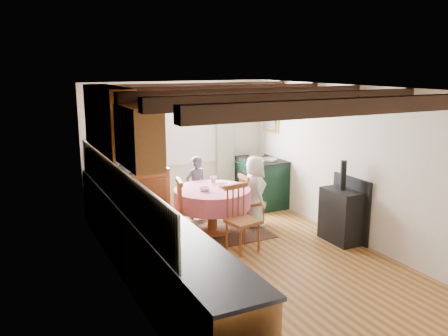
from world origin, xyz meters
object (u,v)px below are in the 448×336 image
chair_right (252,200)px  aga_range (262,182)px  dining_table (212,211)px  chair_left (169,212)px  cast_iron_stove (342,202)px  chair_near (243,219)px  child_far (196,187)px  child_right (255,191)px  cup (213,179)px

chair_right → aga_range: 1.21m
dining_table → chair_left: size_ratio=1.24×
dining_table → chair_left: bearing=-172.9°
chair_right → cast_iron_stove: 1.54m
chair_near → child_far: bearing=80.6°
dining_table → cast_iron_stove: cast_iron_stove is taller
dining_table → child_right: (0.80, 0.02, 0.23)m
aga_range → dining_table: bearing=-147.0°
child_far → cup: (0.14, -0.43, 0.23)m
aga_range → child_far: 1.48m
cup → chair_near: bearing=-94.9°
chair_near → child_far: size_ratio=0.87×
chair_left → child_far: size_ratio=0.88×
cast_iron_stove → chair_left: bearing=155.2°
chair_near → cup: size_ratio=8.87×
child_far → child_right: child_right is taller
cast_iron_stove → cup: 2.14m
cup → chair_right: bearing=-29.8°
dining_table → cup: bearing=62.6°
chair_right → child_far: (-0.70, 0.75, 0.12)m
chair_left → cast_iron_stove: size_ratio=0.78×
chair_right → aga_range: aga_range is taller
child_far → cup: 0.50m
chair_near → child_right: child_right is taller
chair_right → child_far: 1.04m
chair_near → cup: chair_near is taller
dining_table → child_right: size_ratio=1.03×
dining_table → cast_iron_stove: bearing=-36.7°
chair_right → cup: chair_right is taller
child_right → cup: 0.73m
dining_table → child_right: bearing=1.2°
chair_left → chair_right: 1.55m
chair_left → aga_range: chair_left is taller
chair_near → chair_left: bearing=127.6°
cup → chair_left: bearing=-154.3°
dining_table → cast_iron_stove: size_ratio=0.96×
dining_table → child_far: 0.82m
chair_left → chair_right: (1.54, 0.14, -0.05)m
cup → child_right: bearing=-30.1°
chair_near → chair_right: bearing=43.4°
chair_near → cast_iron_stove: (1.54, -0.34, 0.15)m
child_right → child_far: bearing=55.7°
chair_left → cup: (0.97, 0.47, 0.30)m
child_far → cup: size_ratio=10.23×
chair_near → chair_right: chair_near is taller
aga_range → child_right: size_ratio=0.85×
aga_range → cup: bearing=-155.1°
dining_table → child_far: bearing=85.9°
cast_iron_stove → child_right: cast_iron_stove is taller
chair_near → chair_left: chair_left is taller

